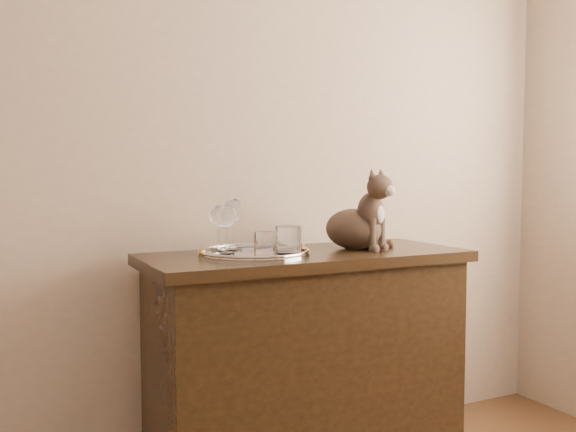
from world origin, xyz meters
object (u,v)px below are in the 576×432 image
at_px(wine_glass_b, 234,224).
at_px(wine_glass_c, 227,229).
at_px(tumbler_a, 287,240).
at_px(tumbler_c, 291,239).
at_px(cat, 354,209).
at_px(tumbler_b, 264,243).
at_px(wine_glass_a, 219,228).
at_px(tray, 254,254).
at_px(sideboard, 306,365).

bearing_deg(wine_glass_b, wine_glass_c, -126.72).
bearing_deg(wine_glass_c, tumbler_a, -25.46).
height_order(tumbler_c, cat, cat).
bearing_deg(tumbler_b, wine_glass_c, 142.57).
bearing_deg(tumbler_c, tumbler_b, -155.19).
distance_m(tumbler_a, tumbler_b, 0.09).
xyz_separation_m(wine_glass_a, wine_glass_c, (0.00, -0.07, 0.00)).
xyz_separation_m(tray, tumbler_c, (0.14, -0.02, 0.05)).
bearing_deg(wine_glass_c, wine_glass_a, 93.51).
height_order(sideboard, cat, cat).
bearing_deg(cat, tumbler_a, 173.36).
height_order(tumbler_b, cat, cat).
height_order(wine_glass_a, wine_glass_b, wine_glass_b).
height_order(wine_glass_a, tumbler_b, wine_glass_a).
height_order(wine_glass_a, cat, cat).
relative_size(sideboard, tumbler_c, 13.42).
relative_size(wine_glass_a, cat, 0.55).
height_order(tray, cat, cat).
bearing_deg(tumbler_a, tumbler_c, 56.26).
bearing_deg(cat, tumbler_b, 169.43).
distance_m(wine_glass_b, cat, 0.47).
bearing_deg(tumbler_c, wine_glass_a, 159.67).
height_order(wine_glass_c, tumbler_b, wine_glass_c).
height_order(wine_glass_b, tumbler_a, wine_glass_b).
bearing_deg(tumbler_a, cat, 13.42).
relative_size(wine_glass_b, cat, 0.62).
distance_m(tumbler_c, cat, 0.30).
bearing_deg(wine_glass_b, tumbler_a, -50.88).
height_order(wine_glass_c, tumbler_c, wine_glass_c).
bearing_deg(tray, cat, -1.03).
height_order(sideboard, wine_glass_a, wine_glass_a).
height_order(tray, tumbler_b, tumbler_b).
relative_size(tray, cat, 1.29).
distance_m(tumbler_b, tumbler_c, 0.14).
distance_m(sideboard, tumbler_c, 0.48).
relative_size(wine_glass_a, wine_glass_b, 0.88).
xyz_separation_m(tray, wine_glass_c, (-0.10, 0.01, 0.09)).
bearing_deg(tumbler_a, tray, 137.07).
bearing_deg(wine_glass_a, tumbler_c, -20.33).
bearing_deg(wine_glass_b, tumbler_b, -71.96).
relative_size(wine_glass_c, tumbler_c, 1.95).
bearing_deg(tray, tumbler_b, -84.96).
xyz_separation_m(wine_glass_a, tumbler_b, (0.11, -0.15, -0.04)).
bearing_deg(cat, tumbler_c, 161.54).
bearing_deg(tumbler_b, tumbler_a, -6.07).
height_order(tray, tumbler_a, tumbler_a).
bearing_deg(tray, wine_glass_c, 176.14).
bearing_deg(tray, wine_glass_a, 144.67).
relative_size(tray, wine_glass_b, 2.07).
height_order(sideboard, tumbler_c, tumbler_c).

